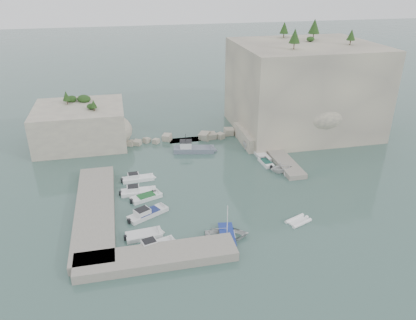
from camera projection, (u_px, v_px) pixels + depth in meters
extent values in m
plane|color=#416159|center=(217.00, 196.00, 58.42)|extent=(400.00, 400.00, 0.00)
cube|color=beige|center=(303.00, 88.00, 79.64)|extent=(26.00, 22.00, 17.00)
cube|color=beige|center=(261.00, 136.00, 76.34)|extent=(8.00, 10.00, 2.50)
cube|color=beige|center=(81.00, 125.00, 75.06)|extent=(16.00, 14.00, 7.00)
cube|color=#9E9689|center=(95.00, 210.00, 53.95)|extent=(5.00, 24.00, 1.10)
cube|color=#9E9689|center=(157.00, 257.00, 45.18)|extent=(18.00, 4.00, 1.10)
cube|color=#9E9689|center=(279.00, 157.00, 69.74)|extent=(3.00, 16.00, 0.80)
cube|color=beige|center=(185.00, 137.00, 77.35)|extent=(28.00, 3.00, 1.40)
imported|color=silver|center=(227.00, 237.00, 49.40)|extent=(5.88, 4.59, 1.11)
imported|color=white|center=(281.00, 172.00, 65.28)|extent=(3.84, 3.35, 1.96)
imported|color=white|center=(256.00, 149.00, 73.84)|extent=(5.08, 2.25, 1.91)
cylinder|color=white|center=(227.00, 219.00, 48.27)|extent=(0.10, 0.10, 4.20)
cone|color=#1E4219|center=(295.00, 36.00, 69.64)|extent=(1.96, 1.96, 2.45)
cone|color=#1E4219|center=(314.00, 26.00, 79.03)|extent=(2.24, 2.24, 2.80)
cone|color=#1E4219|center=(351.00, 35.00, 73.97)|extent=(1.57, 1.57, 1.96)
cone|color=#1E4219|center=(284.00, 28.00, 80.91)|extent=(1.79, 1.79, 2.24)
cone|color=#1E4219|center=(66.00, 96.00, 74.24)|extent=(1.40, 1.40, 1.75)
cone|color=#1E4219|center=(94.00, 104.00, 70.95)|extent=(1.12, 1.12, 1.40)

